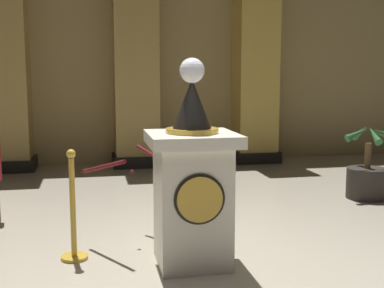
{
  "coord_description": "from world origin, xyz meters",
  "views": [
    {
      "loc": [
        -0.78,
        -3.93,
        1.62
      ],
      "look_at": [
        0.04,
        0.13,
        1.05
      ],
      "focal_mm": 46.65,
      "sensor_mm": 36.0,
      "label": 1
    }
  ],
  "objects": [
    {
      "name": "stanchion_far",
      "position": [
        -0.97,
        0.43,
        0.34
      ],
      "size": [
        0.24,
        0.24,
        0.99
      ],
      "color": "gold",
      "rests_on": "ground_plane"
    },
    {
      "name": "back_wall",
      "position": [
        0.0,
        5.38,
        1.89
      ],
      "size": [
        12.66,
        0.16,
        3.78
      ],
      "primitive_type": "cube",
      "color": "tan",
      "rests_on": "ground_plane"
    },
    {
      "name": "column_centre_rear",
      "position": [
        0.0,
        5.03,
        1.8
      ],
      "size": [
        0.92,
        0.92,
        3.62
      ],
      "color": "black",
      "rests_on": "ground_plane"
    },
    {
      "name": "column_right",
      "position": [
        2.21,
        5.03,
        1.8
      ],
      "size": [
        0.88,
        0.88,
        3.62
      ],
      "color": "black",
      "rests_on": "ground_plane"
    },
    {
      "name": "stanchion_near",
      "position": [
        0.13,
        1.15,
        0.38
      ],
      "size": [
        0.24,
        0.24,
        1.07
      ],
      "color": "gold",
      "rests_on": "ground_plane"
    },
    {
      "name": "column_left",
      "position": [
        -2.21,
        5.03,
        1.8
      ],
      "size": [
        0.94,
        0.94,
        3.62
      ],
      "color": "black",
      "rests_on": "ground_plane"
    },
    {
      "name": "pedestal_clock",
      "position": [
        0.04,
        0.13,
        0.7
      ],
      "size": [
        0.74,
        0.74,
        1.76
      ],
      "color": "silver",
      "rests_on": "ground_plane"
    },
    {
      "name": "potted_palm_right",
      "position": [
        2.75,
        1.93,
        0.28
      ],
      "size": [
        0.69,
        0.67,
        1.01
      ],
      "color": "#2D2823",
      "rests_on": "ground_plane"
    },
    {
      "name": "velvet_rope",
      "position": [
        -0.42,
        0.79,
        0.79
      ],
      "size": [
        0.94,
        0.94,
        0.22
      ],
      "color": "#591419"
    },
    {
      "name": "ground_plane",
      "position": [
        0.0,
        0.0,
        0.0
      ],
      "size": [
        12.66,
        12.66,
        0.0
      ],
      "primitive_type": "plane",
      "color": "#B2A893"
    }
  ]
}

